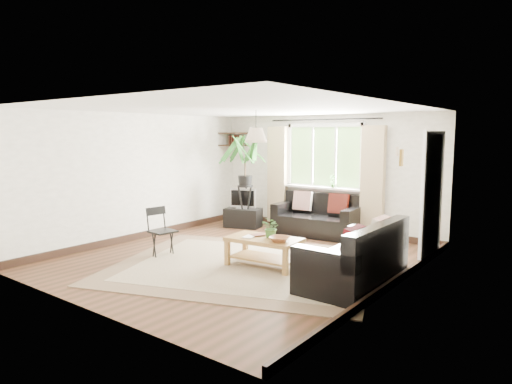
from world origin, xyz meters
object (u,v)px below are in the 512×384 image
Objects in this scene: sofa_back at (317,216)px; palm_stand at (245,182)px; tv_stand at (243,218)px; folding_chair at (163,232)px; coffee_table at (264,252)px; sofa_right at (353,255)px.

sofa_back is 1.72m from palm_stand.
sofa_back is 1.69m from tv_stand.
sofa_back is at bearing -15.17° from folding_chair.
coffee_table is 1.38× the size of folding_chair.
coffee_table reaches higher than tv_stand.
folding_chair is at bearing -97.56° from tv_stand.
coffee_table is at bearing -65.76° from folding_chair.
sofa_right is (1.91, -2.37, 0.02)m from sofa_back.
sofa_right reaches higher than coffee_table.
palm_stand is at bearing -120.29° from sofa_right.
tv_stand is (-1.66, -0.28, -0.19)m from sofa_back.
sofa_back is 3.18m from folding_chair.
sofa_back is 0.84× the size of palm_stand.
sofa_back is 2.07× the size of folding_chair.
sofa_back is 3.05m from sofa_right.
coffee_table is 0.56× the size of palm_stand.
palm_stand is at bearing 134.05° from coffee_table.
palm_stand is at bearing -33.32° from tv_stand.
folding_chair is (0.36, -2.63, -0.59)m from palm_stand.
coffee_table is at bearing -45.95° from palm_stand.
folding_chair is (-1.22, -2.93, 0.01)m from sofa_back.
sofa_back is at bearing -140.76° from sofa_right.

